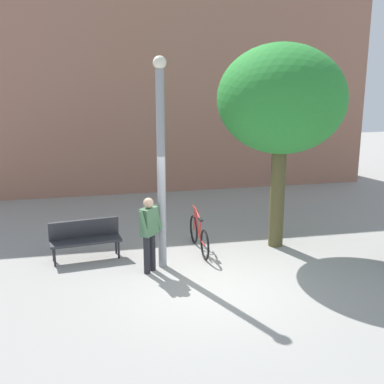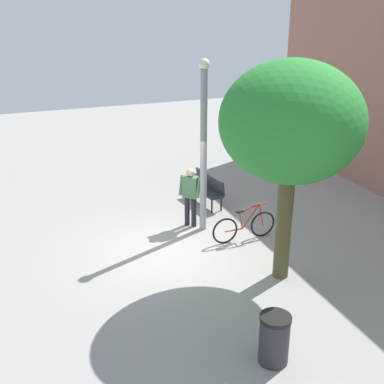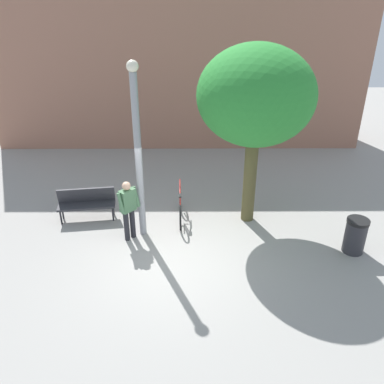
% 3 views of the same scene
% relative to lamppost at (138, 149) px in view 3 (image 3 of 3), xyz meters
% --- Properties ---
extents(ground_plane, '(36.00, 36.00, 0.00)m').
position_rel_lamppost_xyz_m(ground_plane, '(0.83, -1.24, -2.46)').
color(ground_plane, gray).
extents(building_facade, '(14.54, 2.00, 6.50)m').
position_rel_lamppost_xyz_m(building_facade, '(0.83, 7.22, 0.79)').
color(building_facade, '#9E6B56').
rests_on(building_facade, ground_plane).
extents(lamppost, '(0.28, 0.28, 4.56)m').
position_rel_lamppost_xyz_m(lamppost, '(0.00, 0.00, 0.00)').
color(lamppost, gray).
rests_on(lamppost, ground_plane).
extents(person_by_lamppost, '(0.57, 0.59, 1.67)m').
position_rel_lamppost_xyz_m(person_by_lamppost, '(-0.31, -0.25, -1.50)').
color(person_by_lamppost, '#232328').
rests_on(person_by_lamppost, ground_plane).
extents(park_bench, '(1.65, 0.68, 0.92)m').
position_rel_lamppost_xyz_m(park_bench, '(-1.67, 0.80, -1.92)').
color(park_bench, '#2D2D33').
rests_on(park_bench, ground_plane).
extents(plaza_tree, '(2.97, 2.97, 4.85)m').
position_rel_lamppost_xyz_m(plaza_tree, '(2.92, 0.73, 1.09)').
color(plaza_tree, '#4D4828').
rests_on(plaza_tree, ground_plane).
extents(bicycle_red, '(0.09, 1.81, 0.97)m').
position_rel_lamppost_xyz_m(bicycle_red, '(1.00, 0.76, -2.08)').
color(bicycle_red, black).
rests_on(bicycle_red, ground_plane).
extents(trash_bin, '(0.55, 0.55, 0.93)m').
position_rel_lamppost_xyz_m(trash_bin, '(5.40, -0.86, -1.99)').
color(trash_bin, '#2D2D33').
rests_on(trash_bin, ground_plane).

